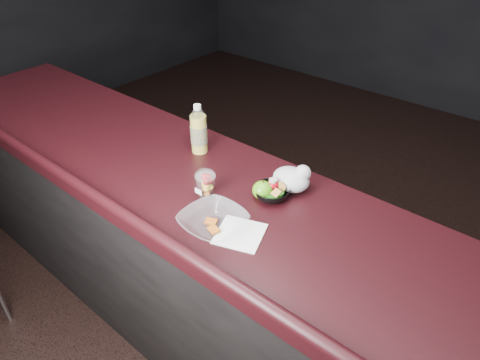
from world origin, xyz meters
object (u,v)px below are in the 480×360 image
(lemonade_bottle, at_px, (199,132))
(green_apple, at_px, (263,190))
(snack_bowl, at_px, (271,192))
(takeout_bowl, at_px, (213,222))
(fruit_cup, at_px, (206,183))

(lemonade_bottle, distance_m, green_apple, 0.45)
(green_apple, xyz_separation_m, snack_bowl, (0.02, 0.03, -0.01))
(lemonade_bottle, relative_size, takeout_bowl, 0.95)
(green_apple, bearing_deg, fruit_cup, -144.59)
(lemonade_bottle, height_order, takeout_bowl, lemonade_bottle)
(snack_bowl, bearing_deg, green_apple, -134.00)
(takeout_bowl, bearing_deg, fruit_cup, 140.94)
(green_apple, height_order, snack_bowl, green_apple)
(lemonade_bottle, relative_size, fruit_cup, 1.98)
(green_apple, xyz_separation_m, takeout_bowl, (-0.03, -0.25, -0.01))
(lemonade_bottle, bearing_deg, snack_bowl, -9.35)
(lemonade_bottle, bearing_deg, green_apple, -13.03)
(snack_bowl, relative_size, takeout_bowl, 0.72)
(snack_bowl, height_order, takeout_bowl, snack_bowl)
(lemonade_bottle, height_order, fruit_cup, lemonade_bottle)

